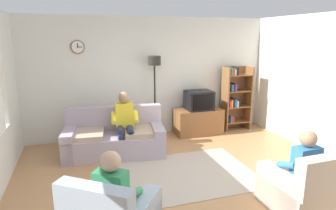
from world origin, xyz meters
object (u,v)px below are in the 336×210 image
floor_lamp (154,74)px  person_in_right_armchair (300,165)px  armchair_near_bookshelf (302,190)px  person_in_left_armchair (116,192)px  tv_stand (198,121)px  person_on_couch (125,120)px  couch (115,139)px  tv (199,100)px  bookshelf (234,97)px

floor_lamp → person_in_right_armchair: size_ratio=1.65×
armchair_near_bookshelf → person_in_left_armchair: 2.44m
tv_stand → person_on_couch: size_ratio=0.89×
couch → person_on_couch: (0.19, -0.11, 0.39)m
tv_stand → tv: size_ratio=1.83×
armchair_near_bookshelf → floor_lamp: bearing=107.8°
tv → floor_lamp: floor_lamp is taller
couch → person_in_left_armchair: (-0.30, -2.54, 0.29)m
couch → floor_lamp: bearing=36.3°
tv_stand → person_on_couch: (-1.85, -0.75, 0.40)m
bookshelf → person_on_couch: (-2.84, -0.83, -0.11)m
person_in_right_armchair → floor_lamp: bearing=108.2°
tv_stand → bookshelf: bookshelf is taller
tv_stand → floor_lamp: size_ratio=0.59×
bookshelf → person_on_couch: bookshelf is taller
couch → floor_lamp: 1.70m
floor_lamp → tv_stand: bearing=-5.5°
couch → floor_lamp: size_ratio=1.08×
tv → person_in_left_armchair: (-2.35, -3.16, -0.22)m
couch → person_on_couch: 0.45m
floor_lamp → armchair_near_bookshelf: size_ratio=2.06×
tv_stand → floor_lamp: bearing=174.5°
tv_stand → person_in_left_armchair: (-2.35, -3.18, 0.30)m
couch → bookshelf: size_ratio=1.28×
person_on_couch → person_in_right_armchair: bearing=-52.2°
couch → person_in_left_armchair: size_ratio=1.79×
couch → armchair_near_bookshelf: (2.11, -2.67, -0.02)m
couch → person_in_left_armchair: bearing=-96.8°
couch → person_in_right_armchair: (2.11, -2.58, 0.29)m
person_in_right_armchair → person_in_left_armchair: bearing=178.9°
floor_lamp → person_in_right_armchair: floor_lamp is taller
couch → armchair_near_bookshelf: 3.41m
couch → armchair_near_bookshelf: size_ratio=2.22×
floor_lamp → person_in_left_armchair: bearing=-111.9°
person_in_left_armchair → couch: bearing=83.2°
person_on_couch → person_in_left_armchair: size_ratio=1.11×
bookshelf → armchair_near_bookshelf: bearing=-105.2°
armchair_near_bookshelf → tv: bearing=91.1°
bookshelf → floor_lamp: size_ratio=0.85×
couch → person_in_right_armchair: 3.35m
tv → floor_lamp: size_ratio=0.32×
bookshelf → floor_lamp: (-2.02, 0.03, 0.64)m
couch → person_in_left_armchair: person_in_left_armchair is taller
tv_stand → couch: bearing=-162.5°
tv_stand → floor_lamp: floor_lamp is taller
bookshelf → floor_lamp: floor_lamp is taller
tv → armchair_near_bookshelf: 3.34m
tv → tv_stand: bearing=90.0°
bookshelf → armchair_near_bookshelf: 3.55m
person_on_couch → person_in_left_armchair: (-0.50, -2.43, -0.09)m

